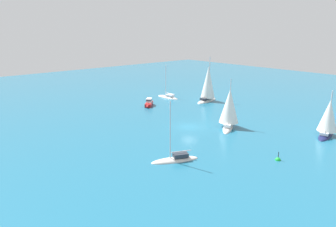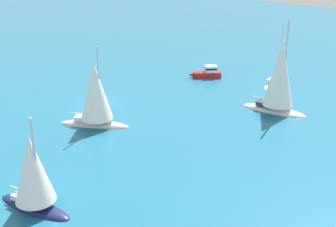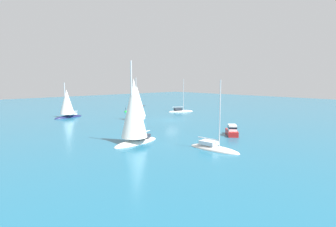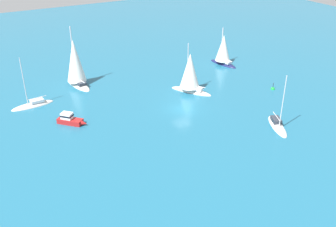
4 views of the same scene
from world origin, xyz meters
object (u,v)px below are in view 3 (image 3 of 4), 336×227
sailboat_2 (137,105)px  powerboat (232,131)px  ketch (181,111)px  rib (141,106)px  sailboat (67,105)px  channel_buoy (126,112)px  sailboat_1 (134,114)px  sloop (214,149)px

sailboat_2 → powerboat: 20.99m
ketch → rib: ketch is taller
sailboat → channel_buoy: sailboat is taller
sailboat_1 → channel_buoy: size_ratio=7.19×
sloop → sailboat_2: bearing=158.3°
sailboat_2 → rib: bearing=-160.7°
sailboat_1 → powerboat: bearing=149.1°
sloop → sailboat_1: sailboat_1 is taller
sailboat_1 → rib: size_ratio=3.66×
sailboat → sailboat_1: sailboat_1 is taller
sloop → channel_buoy: 39.54m
sloop → rib: bearing=146.5°
sloop → sailboat_2: size_ratio=0.96×
sailboat_1 → channel_buoy: sailboat_1 is taller
sloop → powerboat: sloop is taller
sailboat_1 → sailboat: bearing=-107.2°
sailboat → powerboat: size_ratio=1.95×
sailboat_2 → rib: 29.44m
sloop → channel_buoy: sloop is taller
channel_buoy → sloop: bearing=159.8°
sailboat → rib: (9.77, -26.59, -2.63)m
sailboat_1 → channel_buoy: bearing=-132.2°
sailboat_2 → sailboat: bearing=-89.6°
channel_buoy → rib: bearing=-50.9°
channel_buoy → sailboat_1: bearing=147.1°
sailboat_1 → sailboat_2: 19.74m
sailboat → channel_buoy: (-0.13, -14.40, -2.62)m
sloop → sailboat_2: (24.24, -7.44, 2.98)m
sailboat → powerboat: 35.12m
sloop → channel_buoy: (37.10, -13.68, -0.09)m
sailboat_1 → rib: bearing=-137.8°
sailboat → sailboat_2: sailboat_2 is taller
sailboat_1 → powerboat: (-5.28, -13.27, -3.06)m
channel_buoy → sailboat_2: bearing=154.2°
powerboat → channel_buoy: (33.68, -5.12, -0.62)m
sailboat → powerboat: (-33.81, -9.28, -2.01)m
sailboat_1 → sailboat_2: (15.53, -12.16, -0.60)m
sailboat_1 → sailboat_2: sailboat_1 is taller
ketch → sailboat_2: size_ratio=0.95×
sailboat → sailboat_1: 28.83m
sloop → rib: sloop is taller
sailboat_2 → rib: (22.77, -18.42, -3.08)m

